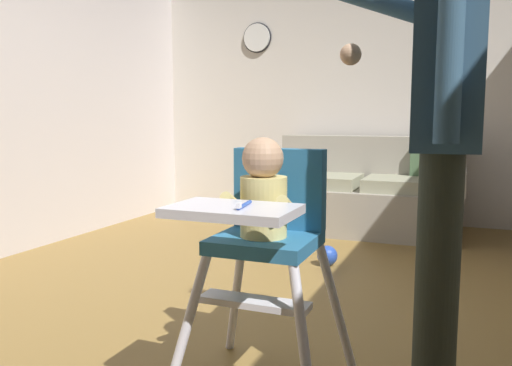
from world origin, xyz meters
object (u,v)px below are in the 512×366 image
adult_standing (441,129)px  couch (365,194)px  high_chair (265,218)px  wall_clock (257,38)px  toy_ball (327,256)px

adult_standing → couch: bearing=-80.1°
high_chair → wall_clock: (-1.43, 3.51, 1.21)m
couch → adult_standing: (0.76, -2.99, 0.66)m
couch → adult_standing: bearing=14.4°
high_chair → adult_standing: (0.59, 0.05, 0.33)m
couch → toy_ball: size_ratio=12.20×
couch → wall_clock: (-1.26, 0.48, 1.54)m
adult_standing → toy_ball: bearing=-69.5°
high_chair → toy_ball: high_chair is taller
couch → toy_ball: 1.32m
high_chair → toy_ball: bearing=-173.4°
couch → toy_ball: (-0.03, -1.29, -0.26)m
couch → high_chair: high_chair is taller
couch → high_chair: 3.06m
toy_ball → wall_clock: (-1.24, 1.77, 1.81)m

